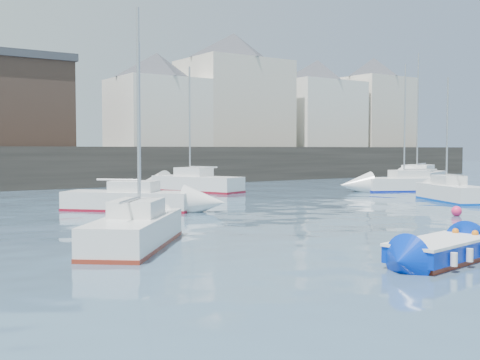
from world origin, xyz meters
TOP-DOWN VIEW (x-y plane):
  - quay_wall at (0.00, 35.00)m, footprint 90.00×5.00m
  - land_strip at (0.00, 53.00)m, footprint 90.00×32.00m
  - bldg_east_a at (20.00, 42.00)m, footprint 13.36×13.36m
  - bldg_east_b at (31.00, 41.50)m, footprint 11.88×11.88m
  - bldg_east_c at (40.00, 41.50)m, footprint 11.14×11.14m
  - bldg_east_d at (11.00, 41.50)m, footprint 11.14×11.14m
  - blue_dinghy at (-2.23, 0.08)m, footprint 3.38×1.95m
  - sailboat_a at (-7.35, 6.75)m, footprint 4.79×5.23m
  - sailboat_b at (-3.23, 16.33)m, footprint 5.51×5.57m
  - sailboat_c at (12.95, 10.80)m, footprint 3.70×5.29m
  - sailboat_d at (17.68, 17.22)m, footprint 6.88×4.69m
  - sailboat_f at (5.48, 24.93)m, footprint 4.14×6.65m
  - sailboat_g at (23.63, 21.44)m, footprint 8.35×5.77m
  - buoy_near at (-8.91, 5.88)m, footprint 0.46×0.46m
  - buoy_mid at (7.31, 6.40)m, footprint 0.44×0.44m
  - buoy_far at (-2.92, 18.80)m, footprint 0.43×0.43m

SIDE VIEW (x-z plane):
  - buoy_near at x=-8.91m, z-range -0.23..0.23m
  - buoy_mid at x=7.31m, z-range -0.22..0.22m
  - buoy_far at x=-2.92m, z-range -0.21..0.21m
  - blue_dinghy at x=-2.23m, z-range 0.03..0.64m
  - sailboat_a at x=-7.35m, z-range -3.01..3.99m
  - sailboat_b at x=-3.23m, z-range -3.32..4.32m
  - sailboat_d at x=17.68m, z-range -3.70..4.73m
  - sailboat_c at x=12.95m, z-range -2.84..3.86m
  - sailboat_g at x=23.63m, z-range -4.50..5.66m
  - sailboat_f at x=5.48m, z-range -3.55..4.71m
  - land_strip at x=0.00m, z-range 0.00..2.80m
  - quay_wall at x=0.00m, z-range 0.00..3.00m
  - bldg_east_d at x=11.00m, z-range 2.89..11.84m
  - bldg_east_b at x=31.00m, z-range 2.89..12.84m
  - bldg_east_c at x=40.00m, z-range 2.90..13.85m
  - bldg_east_a at x=20.00m, z-range 2.91..14.71m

